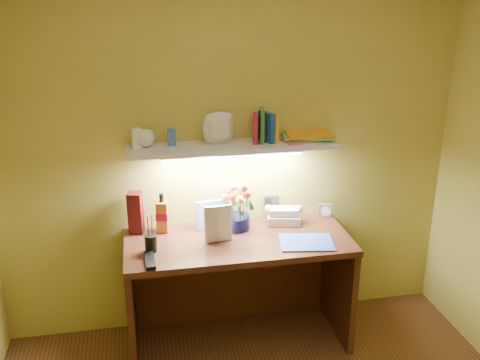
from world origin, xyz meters
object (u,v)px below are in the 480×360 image
at_px(telephone, 283,214).
at_px(whisky_bottle, 162,213).
at_px(desk, 238,291).
at_px(flower_bouquet, 236,206).
at_px(desk_clock, 325,210).

distance_m(telephone, whisky_bottle, 0.79).
height_order(desk, flower_bouquet, flower_bouquet).
distance_m(desk, desk_clock, 0.80).
xyz_separation_m(flower_bouquet, whisky_bottle, (-0.47, 0.04, -0.02)).
bearing_deg(desk, desk_clock, 20.04).
bearing_deg(whisky_bottle, telephone, -1.19).
distance_m(flower_bouquet, desk_clock, 0.64).
distance_m(desk, whisky_bottle, 0.71).
bearing_deg(telephone, flower_bouquet, -165.17).
xyz_separation_m(desk, telephone, (0.34, 0.18, 0.44)).
bearing_deg(desk_clock, telephone, -153.84).
bearing_deg(flower_bouquet, desk_clock, 6.65).
bearing_deg(flower_bouquet, whisky_bottle, 175.31).
bearing_deg(telephone, desk, -140.53).
bearing_deg(desk_clock, whisky_bottle, -161.43).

